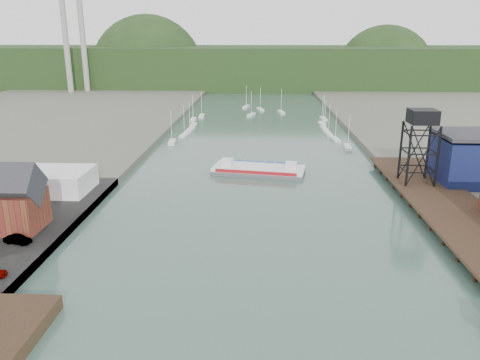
{
  "coord_description": "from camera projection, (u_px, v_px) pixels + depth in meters",
  "views": [
    {
      "loc": [
        0.61,
        -41.83,
        32.88
      ],
      "look_at": [
        -3.42,
        51.82,
        4.0
      ],
      "focal_mm": 35.0,
      "sensor_mm": 36.0,
      "label": 1
    }
  ],
  "objects": [
    {
      "name": "distant_hills",
      "position": [
        254.0,
        69.0,
        334.48
      ],
      "size": [
        500.0,
        120.0,
        80.0
      ],
      "color": "black",
      "rests_on": "ground"
    },
    {
      "name": "smokestacks",
      "position": [
        75.0,
        41.0,
        267.16
      ],
      "size": [
        11.2,
        8.2,
        60.0
      ],
      "color": "gray",
      "rests_on": "ground"
    },
    {
      "name": "east_pier",
      "position": [
        447.0,
        203.0,
        90.52
      ],
      "size": [
        14.0,
        70.0,
        2.45
      ],
      "color": "black",
      "rests_on": "ground"
    },
    {
      "name": "car_west_b",
      "position": [
        18.0,
        240.0,
        73.41
      ],
      "size": [
        4.5,
        2.34,
        1.41
      ],
      "primitive_type": "imported",
      "rotation": [
        0.0,
        0.0,
        1.36
      ],
      "color": "#999999",
      "rests_on": "west_quay"
    },
    {
      "name": "harbor_building",
      "position": [
        4.0,
        203.0,
        78.22
      ],
      "size": [
        12.2,
        8.2,
        8.9
      ],
      "color": "#551918",
      "rests_on": "west_quay"
    },
    {
      "name": "marina_sailboats",
      "position": [
        259.0,
        124.0,
        181.74
      ],
      "size": [
        57.71,
        92.65,
        0.9
      ],
      "color": "silver",
      "rests_on": "ground"
    },
    {
      "name": "chain_ferry",
      "position": [
        259.0,
        170.0,
        116.99
      ],
      "size": [
        23.82,
        12.72,
        3.26
      ],
      "rotation": [
        0.0,
        0.0,
        -0.17
      ],
      "color": "#535255",
      "rests_on": "ground"
    },
    {
      "name": "white_shed",
      "position": [
        47.0,
        181.0,
        98.06
      ],
      "size": [
        18.0,
        12.0,
        4.5
      ],
      "primitive_type": "cube",
      "color": "silver",
      "rests_on": "west_quay"
    },
    {
      "name": "ground",
      "position": [
        251.0,
        360.0,
        49.64
      ],
      "size": [
        600.0,
        600.0,
        0.0
      ],
      "primitive_type": "plane",
      "color": "#2F4941",
      "rests_on": "ground"
    },
    {
      "name": "lift_tower",
      "position": [
        422.0,
        121.0,
        98.97
      ],
      "size": [
        6.5,
        6.5,
        16.0
      ],
      "color": "black",
      "rests_on": "east_pier"
    }
  ]
}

